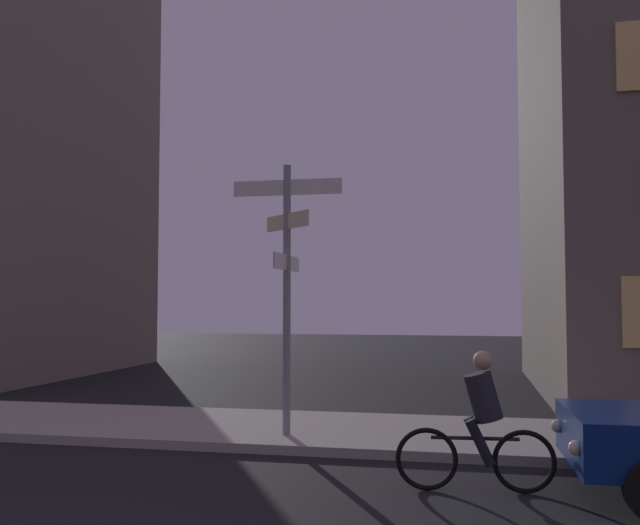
# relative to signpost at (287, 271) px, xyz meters

# --- Properties ---
(sidewalk_kerb) EXTENTS (40.00, 3.09, 0.14)m
(sidewalk_kerb) POSITION_rel_signpost_xyz_m (-1.37, 0.73, -2.57)
(sidewalk_kerb) COLOR #9E9991
(sidewalk_kerb) RESTS_ON ground_plane
(signpost) EXTENTS (1.75, 1.50, 4.17)m
(signpost) POSITION_rel_signpost_xyz_m (0.00, 0.00, 0.00)
(signpost) COLOR gray
(signpost) RESTS_ON sidewalk_kerb
(cyclist) EXTENTS (1.82, 0.36, 1.61)m
(cyclist) POSITION_rel_signpost_xyz_m (2.86, -2.20, -1.89)
(cyclist) COLOR black
(cyclist) RESTS_ON ground_plane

